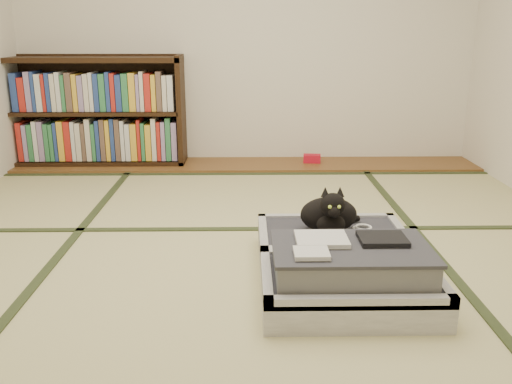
{
  "coord_description": "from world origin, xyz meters",
  "views": [
    {
      "loc": [
        0.0,
        -2.64,
        1.15
      ],
      "look_at": [
        0.05,
        0.35,
        0.25
      ],
      "focal_mm": 38.0,
      "sensor_mm": 36.0,
      "label": 1
    }
  ],
  "objects": [
    {
      "name": "suitcase",
      "position": [
        0.44,
        -0.33,
        0.11
      ],
      "size": [
        0.76,
        1.01,
        0.3
      ],
      "color": "silver",
      "rests_on": "floor"
    },
    {
      "name": "cable_coil",
      "position": [
        0.6,
        -0.01,
        0.16
      ],
      "size": [
        0.11,
        0.11,
        0.03
      ],
      "color": "white",
      "rests_on": "suitcase"
    },
    {
      "name": "wood_strip",
      "position": [
        0.0,
        2.0,
        0.01
      ],
      "size": [
        4.0,
        0.5,
        0.02
      ],
      "primitive_type": "cube",
      "color": "brown",
      "rests_on": "ground"
    },
    {
      "name": "bookcase",
      "position": [
        -1.3,
        2.07,
        0.45
      ],
      "size": [
        1.49,
        0.34,
        0.96
      ],
      "color": "black",
      "rests_on": "wood_strip"
    },
    {
      "name": "red_item",
      "position": [
        0.57,
        2.03,
        0.06
      ],
      "size": [
        0.16,
        0.11,
        0.07
      ],
      "primitive_type": "cube",
      "rotation": [
        0.0,
        0.0,
        -0.12
      ],
      "color": "red",
      "rests_on": "wood_strip"
    },
    {
      "name": "tatami_borders",
      "position": [
        0.0,
        0.49,
        0.0
      ],
      "size": [
        4.0,
        4.5,
        0.01
      ],
      "color": "#2D381E",
      "rests_on": "ground"
    },
    {
      "name": "cat",
      "position": [
        0.42,
        -0.04,
        0.25
      ],
      "size": [
        0.34,
        0.34,
        0.27
      ],
      "color": "black",
      "rests_on": "suitcase"
    },
    {
      "name": "floor",
      "position": [
        0.0,
        0.0,
        0.0
      ],
      "size": [
        4.5,
        4.5,
        0.0
      ],
      "primitive_type": "plane",
      "color": "#C4B983",
      "rests_on": "ground"
    }
  ]
}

